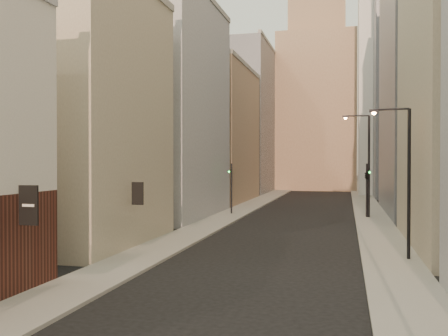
% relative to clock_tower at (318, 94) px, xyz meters
% --- Properties ---
extents(sidewalk_left, '(3.00, 140.00, 0.15)m').
position_rel_clock_tower_xyz_m(sidewalk_left, '(-5.50, -37.00, -17.56)').
color(sidewalk_left, gray).
rests_on(sidewalk_left, ground).
extents(sidewalk_right, '(3.00, 140.00, 0.15)m').
position_rel_clock_tower_xyz_m(sidewalk_right, '(7.50, -37.00, -17.56)').
color(sidewalk_right, gray).
rests_on(sidewalk_right, ground).
extents(left_bldg_beige, '(8.00, 12.00, 16.00)m').
position_rel_clock_tower_xyz_m(left_bldg_beige, '(-11.00, -66.00, -9.63)').
color(left_bldg_beige, gray).
rests_on(left_bldg_beige, ground).
extents(left_bldg_grey, '(8.00, 16.00, 20.00)m').
position_rel_clock_tower_xyz_m(left_bldg_grey, '(-11.00, -50.00, -7.63)').
color(left_bldg_grey, gray).
rests_on(left_bldg_grey, ground).
extents(left_bldg_tan, '(8.00, 18.00, 17.00)m').
position_rel_clock_tower_xyz_m(left_bldg_tan, '(-11.00, -32.00, -9.13)').
color(left_bldg_tan, '#937154').
rests_on(left_bldg_tan, ground).
extents(left_bldg_wingrid, '(8.00, 20.00, 24.00)m').
position_rel_clock_tower_xyz_m(left_bldg_wingrid, '(-11.00, -12.00, -5.63)').
color(left_bldg_wingrid, gray).
rests_on(left_bldg_wingrid, ground).
extents(right_bldg_wingrid, '(8.00, 20.00, 26.00)m').
position_rel_clock_tower_xyz_m(right_bldg_wingrid, '(13.00, -42.00, -4.63)').
color(right_bldg_wingrid, gray).
rests_on(right_bldg_wingrid, ground).
extents(highrise, '(21.00, 23.00, 51.20)m').
position_rel_clock_tower_xyz_m(highrise, '(19.00, -14.00, 8.02)').
color(highrise, gray).
rests_on(highrise, ground).
extents(clock_tower, '(14.00, 14.00, 44.90)m').
position_rel_clock_tower_xyz_m(clock_tower, '(0.00, 0.00, 0.00)').
color(clock_tower, '#937154').
rests_on(clock_tower, ground).
extents(white_tower, '(8.00, 8.00, 41.50)m').
position_rel_clock_tower_xyz_m(white_tower, '(11.00, -14.00, 0.97)').
color(white_tower, silver).
rests_on(white_tower, ground).
extents(streetlamp_mid, '(2.09, 0.49, 8.02)m').
position_rel_clock_tower_xyz_m(streetlamp_mid, '(8.18, -66.81, -13.05)').
color(streetlamp_mid, black).
rests_on(streetlamp_mid, ground).
extents(streetlamp_far, '(2.47, 0.27, 9.42)m').
position_rel_clock_tower_xyz_m(streetlamp_far, '(6.97, -47.24, -12.25)').
color(streetlamp_far, black).
rests_on(streetlamp_far, ground).
extents(traffic_light_left, '(0.57, 0.49, 5.00)m').
position_rel_clock_tower_xyz_m(traffic_light_left, '(-5.60, -47.22, -14.21)').
color(traffic_light_left, black).
rests_on(traffic_light_left, ground).
extents(traffic_light_right, '(0.62, 0.59, 5.00)m').
position_rel_clock_tower_xyz_m(traffic_light_right, '(7.03, -47.32, -13.85)').
color(traffic_light_right, black).
rests_on(traffic_light_right, ground).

